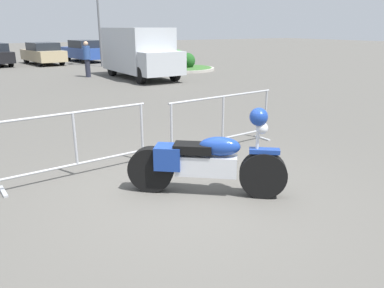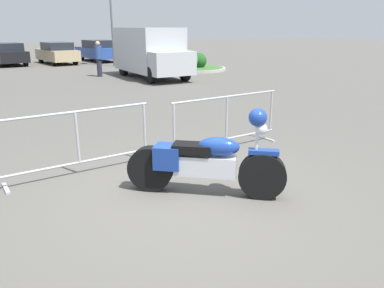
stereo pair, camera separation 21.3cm
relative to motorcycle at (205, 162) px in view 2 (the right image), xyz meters
name	(u,v)px [view 2 (the right image)]	position (x,y,z in m)	size (l,w,h in m)	color
ground_plane	(188,197)	(-0.27, 0.02, -0.49)	(120.00, 120.00, 0.00)	#54514C
motorcycle	(205,162)	(0.00, 0.00, 0.00)	(1.92, 1.55, 1.30)	black
crowd_barrier_near	(78,142)	(-1.44, 1.64, 0.06)	(2.50, 0.66, 1.07)	#9EA0A5
crowd_barrier_far	(227,121)	(1.44, 1.64, 0.06)	(2.50, 0.66, 1.07)	#9EA0A5
delivery_van	(150,51)	(4.30, 12.65, 0.75)	(2.16, 5.07, 2.31)	#B2B7BC
parked_car_black	(8,54)	(-1.38, 22.74, 0.21)	(2.30, 4.29, 1.38)	black
parked_car_tan	(57,53)	(1.55, 22.18, 0.21)	(2.31, 4.30, 1.39)	tan
parked_car_blue	(98,51)	(4.48, 22.88, 0.25)	(2.43, 4.54, 1.46)	#284799
pedestrian	(99,57)	(2.23, 14.19, 0.43)	(0.45, 0.45, 1.69)	#262838
planter_island	(193,64)	(7.59, 14.48, -0.16)	(3.53, 3.53, 1.17)	#ADA89E
street_lamp	(111,3)	(4.38, 18.88, 3.22)	(0.36, 0.70, 5.68)	#595B60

